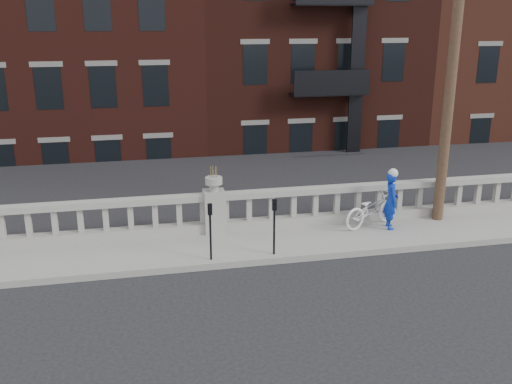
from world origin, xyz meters
TOP-DOWN VIEW (x-y plane):
  - ground at (0.00, 0.00)m, footprint 120.00×120.00m
  - sidewalk at (0.00, 3.00)m, footprint 32.00×2.20m
  - balustrade at (0.00, 3.95)m, footprint 28.00×0.34m
  - planter_pedestal at (0.00, 3.95)m, footprint 0.55×0.55m
  - lower_level at (0.56, 23.04)m, footprint 80.00×44.00m
  - utility_pole at (6.20, 3.60)m, footprint 1.60×0.28m
  - parking_meter_c at (-0.35, 2.15)m, footprint 0.10×0.09m
  - parking_meter_d at (1.15, 2.15)m, footprint 0.10×0.09m
  - bicycle at (4.16, 3.48)m, footprint 1.94×1.30m
  - cyclist at (4.59, 3.22)m, footprint 0.46×0.61m

SIDE VIEW (x-z plane):
  - ground at x=0.00m, z-range 0.00..0.00m
  - sidewalk at x=0.00m, z-range 0.00..0.15m
  - bicycle at x=4.16m, z-range 0.15..1.11m
  - balustrade at x=0.00m, z-range 0.13..1.16m
  - planter_pedestal at x=0.00m, z-range -0.05..1.71m
  - cyclist at x=4.59m, z-range 0.15..1.67m
  - parking_meter_c at x=-0.35m, z-range 0.32..1.68m
  - parking_meter_d at x=1.15m, z-range 0.32..1.68m
  - lower_level at x=0.56m, z-range -7.77..13.03m
  - utility_pole at x=6.20m, z-range 0.24..10.24m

